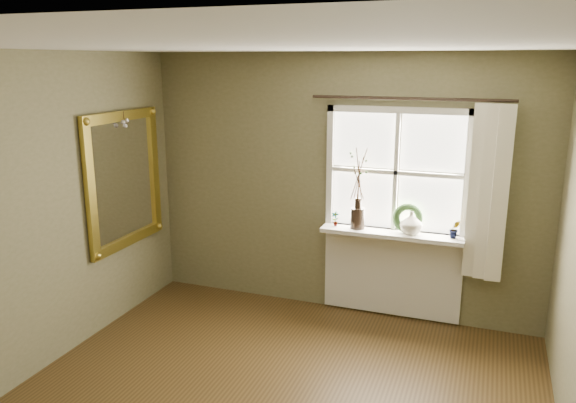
{
  "coord_description": "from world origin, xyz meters",
  "views": [
    {
      "loc": [
        1.4,
        -3.05,
        2.52
      ],
      "look_at": [
        -0.3,
        1.55,
        1.28
      ],
      "focal_mm": 35.0,
      "sensor_mm": 36.0,
      "label": 1
    }
  ],
  "objects_px": {
    "wreath": "(407,221)",
    "gilt_mirror": "(124,179)",
    "cream_vase": "(411,223)",
    "dark_jug": "(358,218)"
  },
  "relations": [
    {
      "from": "wreath",
      "to": "gilt_mirror",
      "type": "height_order",
      "value": "gilt_mirror"
    },
    {
      "from": "dark_jug",
      "to": "cream_vase",
      "type": "height_order",
      "value": "cream_vase"
    },
    {
      "from": "cream_vase",
      "to": "wreath",
      "type": "height_order",
      "value": "wreath"
    },
    {
      "from": "wreath",
      "to": "gilt_mirror",
      "type": "relative_size",
      "value": 0.21
    },
    {
      "from": "cream_vase",
      "to": "gilt_mirror",
      "type": "distance_m",
      "value": 2.8
    },
    {
      "from": "wreath",
      "to": "gilt_mirror",
      "type": "distance_m",
      "value": 2.78
    },
    {
      "from": "dark_jug",
      "to": "gilt_mirror",
      "type": "relative_size",
      "value": 0.15
    },
    {
      "from": "dark_jug",
      "to": "cream_vase",
      "type": "xyz_separation_m",
      "value": [
        0.52,
        0.0,
        0.01
      ]
    },
    {
      "from": "dark_jug",
      "to": "cream_vase",
      "type": "distance_m",
      "value": 0.52
    },
    {
      "from": "cream_vase",
      "to": "gilt_mirror",
      "type": "bearing_deg",
      "value": -165.75
    }
  ]
}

